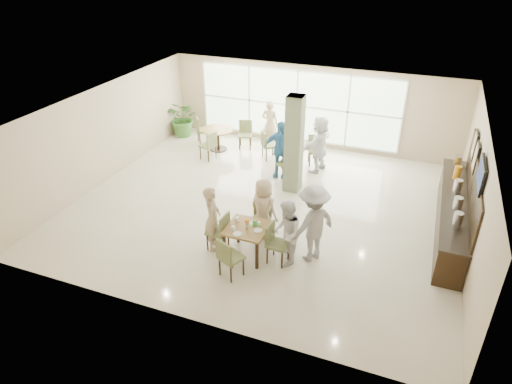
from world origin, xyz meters
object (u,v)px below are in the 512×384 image
(round_table_right, at_px, (291,150))
(round_table_left, at_px, (218,134))
(potted_plant, at_px, (184,118))
(adult_b, at_px, (319,144))
(teen_right, at_px, (286,233))
(buffet_counter, at_px, (453,212))
(teen_standing, at_px, (313,223))
(teen_far, at_px, (263,208))
(teen_left, at_px, (212,218))
(adult_a, at_px, (280,149))
(adult_standing, at_px, (270,124))
(main_table, at_px, (247,231))

(round_table_right, bearing_deg, round_table_left, 171.34)
(potted_plant, xyz_separation_m, adult_b, (5.31, -1.02, 0.21))
(round_table_left, bearing_deg, teen_right, -51.51)
(buffet_counter, relative_size, teen_standing, 2.53)
(buffet_counter, bearing_deg, teen_far, -156.66)
(teen_left, bearing_deg, teen_far, -68.62)
(potted_plant, xyz_separation_m, adult_a, (4.33, -1.84, 0.21))
(round_table_left, relative_size, potted_plant, 0.81)
(potted_plant, bearing_deg, teen_far, -45.42)
(adult_a, distance_m, adult_standing, 2.26)
(potted_plant, distance_m, teen_left, 7.18)
(round_table_right, distance_m, teen_far, 3.98)
(potted_plant, bearing_deg, teen_left, -55.57)
(main_table, distance_m, teen_right, 0.91)
(main_table, relative_size, teen_right, 0.59)
(teen_right, bearing_deg, main_table, -104.27)
(round_table_left, relative_size, round_table_right, 1.00)
(teen_far, xyz_separation_m, teen_standing, (1.32, -0.45, 0.16))
(teen_right, height_order, adult_b, adult_b)
(round_table_left, height_order, teen_right, teen_right)
(main_table, xyz_separation_m, adult_a, (-0.59, 4.08, 0.23))
(teen_far, bearing_deg, adult_b, -76.49)
(buffet_counter, distance_m, adult_a, 5.11)
(teen_left, height_order, adult_a, adult_a)
(round_table_left, relative_size, adult_b, 0.62)
(potted_plant, bearing_deg, teen_right, -45.20)
(round_table_right, relative_size, adult_standing, 0.65)
(potted_plant, bearing_deg, round_table_left, -22.07)
(buffet_counter, bearing_deg, round_table_left, 161.49)
(teen_far, bearing_deg, adult_a, -60.27)
(main_table, height_order, teen_standing, teen_standing)
(teen_standing, height_order, adult_a, teen_standing)
(buffet_counter, bearing_deg, adult_standing, 150.45)
(main_table, relative_size, adult_a, 0.52)
(adult_a, bearing_deg, round_table_right, 76.60)
(adult_b, bearing_deg, teen_right, 20.92)
(round_table_left, xyz_separation_m, buffet_counter, (7.53, -2.52, -0.02))
(teen_far, bearing_deg, teen_right, 154.41)
(main_table, bearing_deg, adult_a, 98.21)
(potted_plant, height_order, teen_left, teen_left)
(main_table, relative_size, buffet_counter, 0.20)
(main_table, distance_m, teen_standing, 1.48)
(main_table, relative_size, round_table_left, 0.85)
(potted_plant, relative_size, adult_standing, 0.80)
(buffet_counter, bearing_deg, potted_plant, 160.82)
(buffet_counter, xyz_separation_m, teen_left, (-5.18, -2.71, 0.24))
(round_table_left, relative_size, adult_a, 0.62)
(main_table, relative_size, teen_left, 0.58)
(round_table_right, relative_size, buffet_counter, 0.23)
(buffet_counter, bearing_deg, teen_right, -142.44)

